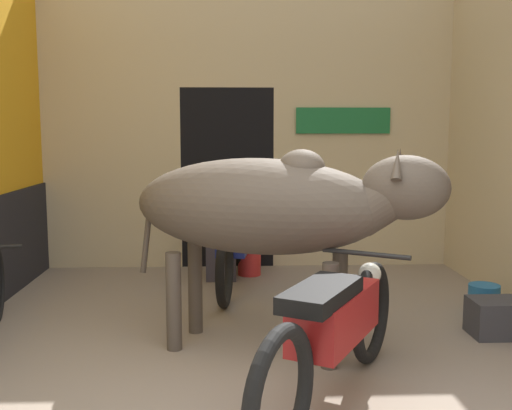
{
  "coord_description": "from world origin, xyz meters",
  "views": [
    {
      "loc": [
        -0.21,
        -2.73,
        1.57
      ],
      "look_at": [
        -0.01,
        1.81,
        0.99
      ],
      "focal_mm": 42.0,
      "sensor_mm": 36.0,
      "label": 1
    }
  ],
  "objects_px": {
    "bucket": "(484,300)",
    "crate": "(499,318)",
    "motorcycle_near": "(334,327)",
    "plastic_stool": "(249,252)",
    "shopkeeper_seated": "(221,218)",
    "cow": "(273,207)",
    "motorcycle_far": "(235,243)"
  },
  "relations": [
    {
      "from": "cow",
      "to": "crate",
      "type": "bearing_deg",
      "value": 7.51
    },
    {
      "from": "shopkeeper_seated",
      "to": "plastic_stool",
      "type": "bearing_deg",
      "value": 23.53
    },
    {
      "from": "motorcycle_near",
      "to": "crate",
      "type": "relative_size",
      "value": 4.27
    },
    {
      "from": "motorcycle_far",
      "to": "bucket",
      "type": "relative_size",
      "value": 7.97
    },
    {
      "from": "shopkeeper_seated",
      "to": "bucket",
      "type": "xyz_separation_m",
      "value": [
        2.25,
        -1.37,
        -0.51
      ]
    },
    {
      "from": "cow",
      "to": "bucket",
      "type": "xyz_separation_m",
      "value": [
        1.85,
        0.74,
        -0.9
      ]
    },
    {
      "from": "cow",
      "to": "shopkeeper_seated",
      "type": "height_order",
      "value": "cow"
    },
    {
      "from": "motorcycle_far",
      "to": "cow",
      "type": "bearing_deg",
      "value": -81.81
    },
    {
      "from": "cow",
      "to": "bucket",
      "type": "relative_size",
      "value": 8.63
    },
    {
      "from": "motorcycle_near",
      "to": "shopkeeper_seated",
      "type": "bearing_deg",
      "value": 102.9
    },
    {
      "from": "cow",
      "to": "plastic_stool",
      "type": "relative_size",
      "value": 4.73
    },
    {
      "from": "plastic_stool",
      "to": "bucket",
      "type": "relative_size",
      "value": 1.83
    },
    {
      "from": "shopkeeper_seated",
      "to": "plastic_stool",
      "type": "distance_m",
      "value": 0.51
    },
    {
      "from": "plastic_stool",
      "to": "motorcycle_near",
      "type": "bearing_deg",
      "value": -82.97
    },
    {
      "from": "motorcycle_far",
      "to": "shopkeeper_seated",
      "type": "height_order",
      "value": "shopkeeper_seated"
    },
    {
      "from": "plastic_stool",
      "to": "crate",
      "type": "distance_m",
      "value": 2.73
    },
    {
      "from": "motorcycle_far",
      "to": "plastic_stool",
      "type": "xyz_separation_m",
      "value": [
        0.16,
        0.49,
        -0.19
      ]
    },
    {
      "from": "crate",
      "to": "bucket",
      "type": "bearing_deg",
      "value": 79.08
    },
    {
      "from": "crate",
      "to": "bucket",
      "type": "relative_size",
      "value": 1.69
    },
    {
      "from": "motorcycle_near",
      "to": "bucket",
      "type": "relative_size",
      "value": 7.22
    },
    {
      "from": "motorcycle_far",
      "to": "crate",
      "type": "relative_size",
      "value": 4.71
    },
    {
      "from": "motorcycle_near",
      "to": "crate",
      "type": "xyz_separation_m",
      "value": [
        1.47,
        1.1,
        -0.32
      ]
    },
    {
      "from": "crate",
      "to": "shopkeeper_seated",
      "type": "bearing_deg",
      "value": 138.81
    },
    {
      "from": "motorcycle_near",
      "to": "bucket",
      "type": "distance_m",
      "value": 2.27
    },
    {
      "from": "cow",
      "to": "shopkeeper_seated",
      "type": "xyz_separation_m",
      "value": [
        -0.39,
        2.11,
        -0.39
      ]
    },
    {
      "from": "motorcycle_near",
      "to": "motorcycle_far",
      "type": "bearing_deg",
      "value": 101.64
    },
    {
      "from": "shopkeeper_seated",
      "to": "plastic_stool",
      "type": "height_order",
      "value": "shopkeeper_seated"
    },
    {
      "from": "bucket",
      "to": "crate",
      "type": "bearing_deg",
      "value": -100.92
    },
    {
      "from": "motorcycle_near",
      "to": "plastic_stool",
      "type": "distance_m",
      "value": 3.14
    },
    {
      "from": "motorcycle_far",
      "to": "motorcycle_near",
      "type": "bearing_deg",
      "value": -78.36
    },
    {
      "from": "motorcycle_near",
      "to": "plastic_stool",
      "type": "xyz_separation_m",
      "value": [
        -0.38,
        3.11,
        -0.2
      ]
    },
    {
      "from": "motorcycle_far",
      "to": "plastic_stool",
      "type": "relative_size",
      "value": 4.37
    }
  ]
}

